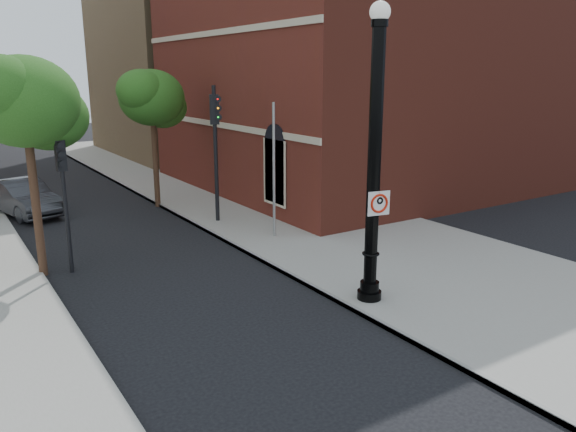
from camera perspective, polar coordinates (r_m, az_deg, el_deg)
ground at (r=12.81m, az=1.01°, el=-12.54°), size 120.00×120.00×0.00m
sidewalk_right at (r=23.78m, az=-0.44°, el=0.40°), size 8.00×60.00×0.12m
curb_edge at (r=21.98m, az=-9.16°, el=-0.93°), size 0.10×60.00×0.14m
brick_wall_building at (r=32.44m, az=11.10°, el=14.91°), size 22.30×16.30×12.50m
bg_building_tan_b at (r=45.39m, az=-3.50°, el=15.85°), size 22.00×14.00×14.00m
lamppost at (r=13.91m, az=8.72°, el=4.33°), size 0.62×0.62×7.39m
no_parking_sign at (r=13.94m, az=9.22°, el=1.30°), size 0.60×0.15×0.61m
parked_car at (r=25.89m, az=-25.34°, el=1.71°), size 2.66×4.78×1.49m
traffic_signal_left at (r=17.36m, az=-21.90°, el=3.52°), size 0.28×0.35×4.22m
traffic_signal_right at (r=21.78m, az=-7.40°, el=8.45°), size 0.42×0.47×5.34m
utility_pole at (r=19.63m, az=-1.44°, el=4.44°), size 0.10×0.10×4.83m
street_tree_a at (r=17.28m, az=-25.09°, el=10.28°), size 3.49×3.15×6.28m
street_tree_c at (r=25.13m, az=-13.62°, el=11.47°), size 3.31×2.99×5.96m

